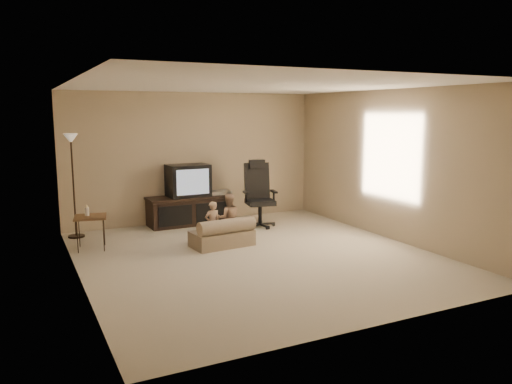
% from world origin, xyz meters
% --- Properties ---
extents(floor, '(5.50, 5.50, 0.00)m').
position_xyz_m(floor, '(0.00, 0.00, 0.00)').
color(floor, '#C1B499').
rests_on(floor, ground).
extents(room_shell, '(5.50, 5.50, 5.50)m').
position_xyz_m(room_shell, '(0.00, 0.00, 1.52)').
color(room_shell, white).
rests_on(room_shell, floor).
extents(tv_stand, '(1.62, 0.63, 1.15)m').
position_xyz_m(tv_stand, '(-0.21, 2.49, 0.48)').
color(tv_stand, black).
rests_on(tv_stand, floor).
extents(office_chair, '(0.67, 0.70, 1.24)m').
position_xyz_m(office_chair, '(0.92, 1.76, 0.45)').
color(office_chair, black).
rests_on(office_chair, floor).
extents(side_table, '(0.56, 0.56, 0.71)m').
position_xyz_m(side_table, '(-2.15, 1.49, 0.51)').
color(side_table, brown).
rests_on(side_table, floor).
extents(floor_lamp, '(0.28, 0.28, 1.77)m').
position_xyz_m(floor_lamp, '(-2.28, 2.38, 1.29)').
color(floor_lamp, black).
rests_on(floor_lamp, floor).
extents(child_sofa, '(1.01, 0.63, 0.47)m').
position_xyz_m(child_sofa, '(-0.24, 0.71, 0.19)').
color(child_sofa, gray).
rests_on(child_sofa, floor).
extents(toddler_left, '(0.28, 0.22, 0.72)m').
position_xyz_m(toddler_left, '(-0.37, 0.84, 0.36)').
color(toddler_left, tan).
rests_on(toddler_left, floor).
extents(toddler_right, '(0.44, 0.31, 0.82)m').
position_xyz_m(toddler_right, '(-0.07, 0.90, 0.41)').
color(toddler_right, tan).
rests_on(toddler_right, floor).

